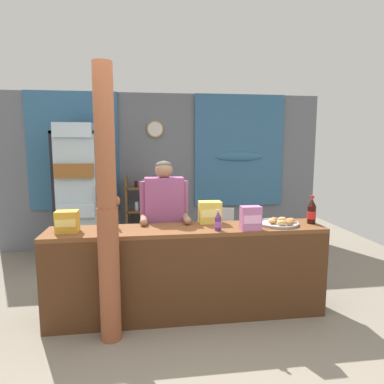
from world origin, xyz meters
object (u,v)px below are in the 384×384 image
Objects in this scene: stall_counter at (189,266)px; drink_fridge at (79,187)px; shopkeeper at (164,213)px; soda_bottle_cola at (312,212)px; snack_box_choco_powder at (67,222)px; bottle_shelf_rack at (141,213)px; snack_box_wafer at (251,218)px; soda_bottle_water at (114,217)px; pastry_tray at (279,223)px; snack_box_instant_noodle at (210,212)px; plastic_lawn_chair at (220,231)px; soda_bottle_grape_soda at (218,222)px; timber_post at (107,213)px.

stall_counter is 1.36× the size of drink_fridge.
drink_fridge is at bearing 128.37° from shopkeeper.
snack_box_choco_powder is (-2.47, -0.03, -0.02)m from soda_bottle_cola.
snack_box_wafer is at bearing -64.90° from bottle_shelf_rack.
shopkeeper is at bearing 23.78° from snack_box_choco_powder.
bottle_shelf_rack is 5.28× the size of snack_box_wafer.
soda_bottle_cola is 1.26× the size of snack_box_wafer.
snack_box_wafer is at bearing -11.49° from soda_bottle_water.
snack_box_wafer is (1.33, -0.27, 0.01)m from soda_bottle_water.
soda_bottle_water is at bearing -96.56° from bottle_shelf_rack.
bottle_shelf_rack reaches higher than pastry_tray.
drink_fridge reaches higher than snack_box_instant_noodle.
shopkeeper is at bearing 161.32° from pastry_tray.
soda_bottle_grape_soda is (-0.38, -1.61, 0.51)m from plastic_lawn_chair.
bottle_shelf_rack is at bearing 17.04° from drink_fridge.
soda_bottle_water reaches higher than snack_box_wafer.
timber_post is 9.48× the size of soda_bottle_water.
stall_counter is 1.04m from pastry_tray.
shopkeeper is at bearing -129.23° from plastic_lawn_chair.
shopkeeper reaches higher than soda_bottle_cola.
bottle_shelf_rack is (0.90, 0.27, -0.47)m from drink_fridge.
plastic_lawn_chair is (0.66, 1.56, -0.06)m from stall_counter.
soda_bottle_cola is at bearing -14.20° from shopkeeper.
drink_fridge is at bearing 145.27° from soda_bottle_cola.
soda_bottle_grape_soda is at bearing -5.22° from snack_box_choco_powder.
drink_fridge reaches higher than snack_box_choco_powder.
stall_counter is 0.89m from soda_bottle_water.
snack_box_instant_noodle is at bearing 165.42° from pastry_tray.
stall_counter is 1.15× the size of timber_post.
soda_bottle_cola is at bearing -2.48° from soda_bottle_water.
drink_fridge is 6.87× the size of soda_bottle_cola.
stall_counter is at bearing -77.66° from bottle_shelf_rack.
plastic_lawn_chair is 4.16× the size of snack_box_choco_powder.
timber_post reaches higher than pastry_tray.
snack_box_instant_noodle is at bearing 133.50° from snack_box_wafer.
shopkeeper is 3.81× the size of pastry_tray.
drink_fridge reaches higher than shopkeeper.
stall_counter is at bearing -112.85° from plastic_lawn_chair.
stall_counter is at bearing -55.07° from drink_fridge.
stall_counter is at bearing 173.34° from snack_box_wafer.
drink_fridge reaches higher than snack_box_wafer.
soda_bottle_cola is 1.05m from soda_bottle_grape_soda.
pastry_tray reaches higher than plastic_lawn_chair.
snack_box_wafer is (0.34, -0.35, 0.00)m from snack_box_instant_noodle.
plastic_lawn_chair is 0.55× the size of shopkeeper.
shopkeeper is 1.03m from snack_box_choco_powder.
soda_bottle_cola is 1.07m from snack_box_instant_noodle.
soda_bottle_grape_soda is 0.32m from snack_box_wafer.
soda_bottle_cola is at bearing -65.39° from plastic_lawn_chair.
snack_box_instant_noodle is (0.26, 0.28, 0.48)m from stall_counter.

